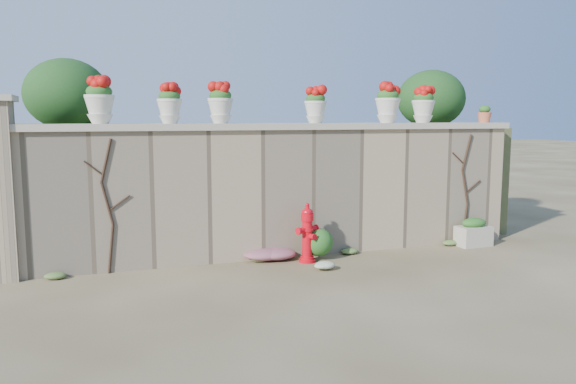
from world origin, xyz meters
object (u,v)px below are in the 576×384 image
object	(u,v)px
planter_box	(474,233)
terracotta_pot	(484,115)
fire_hydrant	(307,233)
urn_pot_0	(100,101)

from	to	relation	value
planter_box	terracotta_pot	world-z (taller)	terracotta_pot
fire_hydrant	planter_box	distance (m)	3.10
urn_pot_0	fire_hydrant	bearing A→B (deg)	-10.41
fire_hydrant	terracotta_pot	size ratio (longest dim) A/B	3.10
fire_hydrant	urn_pot_0	bearing A→B (deg)	145.67
planter_box	urn_pot_0	bearing A→B (deg)	172.77
planter_box	urn_pot_0	xyz separation A→B (m)	(-6.00, 0.43, 2.19)
fire_hydrant	planter_box	size ratio (longest dim) A/B	1.51
urn_pot_0	terracotta_pot	distance (m)	6.45
planter_box	urn_pot_0	size ratio (longest dim) A/B	0.93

